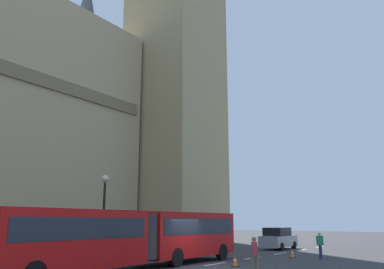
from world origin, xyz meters
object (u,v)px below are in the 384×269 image
traffic_cone_west (235,261)px  pedestrian_near_cones (255,254)px  street_lamp (104,210)px  sedan_lead (278,238)px  pedestrian_by_kerb (320,244)px  articulated_bus (136,234)px  traffic_cone_middle (292,253)px

traffic_cone_west → pedestrian_near_cones: pedestrian_near_cones is taller
street_lamp → traffic_cone_west: bearing=-73.8°
street_lamp → pedestrian_near_cones: (-0.15, -10.47, -2.14)m
sedan_lead → pedestrian_by_kerb: 8.99m
street_lamp → pedestrian_by_kerb: (9.33, -10.43, -2.14)m
pedestrian_by_kerb → traffic_cone_west: bearing=161.1°
articulated_bus → street_lamp: (1.75, 4.51, 1.31)m
sedan_lead → street_lamp: 16.91m
street_lamp → pedestrian_near_cones: street_lamp is taller
traffic_cone_west → traffic_cone_middle: (6.88, -0.51, 0.00)m
traffic_cone_west → traffic_cone_middle: bearing=-4.2°
street_lamp → pedestrian_near_cones: bearing=-90.8°
traffic_cone_west → pedestrian_near_cones: bearing=-135.4°
traffic_cone_west → sedan_lead: bearing=14.1°
sedan_lead → traffic_cone_west: (-13.81, -3.48, -0.63)m
pedestrian_near_cones → street_lamp: bearing=89.2°
articulated_bus → pedestrian_by_kerb: bearing=-28.1°
articulated_bus → street_lamp: 5.01m
sedan_lead → articulated_bus: bearing=179.8°
pedestrian_near_cones → pedestrian_by_kerb: 9.48m
articulated_bus → pedestrian_by_kerb: 12.59m
traffic_cone_west → pedestrian_by_kerb: 7.43m
sedan_lead → traffic_cone_middle: 8.02m
sedan_lead → street_lamp: size_ratio=0.83×
articulated_bus → street_lamp: street_lamp is taller
articulated_bus → pedestrian_near_cones: bearing=-75.0°
traffic_cone_middle → pedestrian_near_cones: (-9.35, -1.93, 0.63)m
articulated_bus → sedan_lead: articulated_bus is taller
pedestrian_near_cones → traffic_cone_middle: bearing=11.7°
sedan_lead → pedestrian_near_cones: 17.33m
street_lamp → pedestrian_by_kerb: street_lamp is taller
sedan_lead → street_lamp: bearing=164.2°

